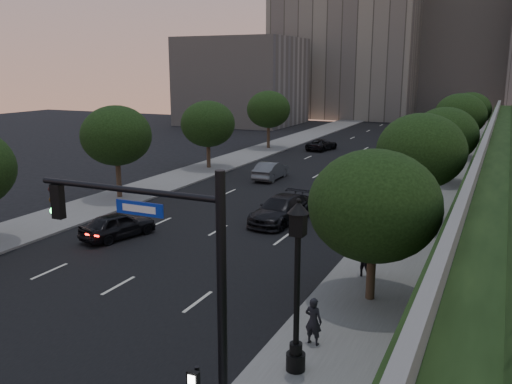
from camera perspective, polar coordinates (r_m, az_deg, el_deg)
The scene contains 26 objects.
ground at distance 21.39m, azimuth -22.92°, elevation -13.84°, with size 160.00×160.00×0.00m, color black.
road_surface at distance 45.89m, azimuth 5.62°, elevation 1.26°, with size 16.00×140.00×0.02m, color black.
sidewalk_right at distance 43.69m, azimuth 18.41°, elevation 0.14°, with size 4.50×140.00×0.15m, color slate.
sidewalk_left at distance 50.11m, azimuth -5.51°, elevation 2.33°, with size 4.50×140.00×0.15m, color slate.
parapet_wall at distance 40.80m, azimuth 23.05°, elevation 5.01°, with size 0.35×90.00×0.70m, color slate.
office_block_left at distance 108.56m, azimuth 9.84°, elevation 16.35°, with size 26.00×20.00×32.00m, color gray.
office_block_mid at distance 114.87m, azimuth 21.11°, elevation 14.00°, with size 22.00×18.00×26.00m, color #A5A197.
office_block_filler at distance 92.00m, azimuth -1.48°, elevation 11.56°, with size 18.00×16.00×14.00m, color #A5A197.
tree_right_a at distance 21.60m, azimuth 12.35°, elevation -1.42°, with size 5.20×5.20×6.24m.
tree_right_b at distance 33.12m, azimuth 16.99°, elevation 4.14°, with size 5.20×5.20×6.74m.
tree_right_c at distance 45.99m, azimuth 19.27°, elevation 5.69°, with size 5.20×5.20×6.24m.
tree_right_d at distance 59.83m, azimuth 20.71°, elevation 7.58°, with size 5.20×5.20×6.74m.
tree_right_e at distance 74.80m, azimuth 21.61°, elevation 8.05°, with size 5.20×5.20×6.24m.
tree_left_b at distance 39.69m, azimuth -14.50°, elevation 5.76°, with size 5.00×5.00×6.71m.
tree_left_c at distance 50.40m, azimuth -5.09°, elevation 7.15°, with size 5.00×5.00×6.34m.
tree_left_d at distance 62.85m, azimuth 1.33°, elevation 8.68°, with size 5.00×5.00×6.71m.
traffic_signal_mast at distance 13.86m, azimuth -7.65°, elevation -11.02°, with size 5.68×0.56×7.00m.
street_lamp at distance 16.54m, azimuth 4.32°, elevation -10.75°, with size 0.64×0.64×5.62m.
sedan_near_left at distance 31.07m, azimuth -14.33°, elevation -3.39°, with size 1.75×4.34×1.48m, color black.
sedan_mid_left at distance 45.89m, azimuth 1.56°, elevation 2.28°, with size 1.61×4.62×1.52m, color #535559.
sedan_far_left at distance 62.80m, azimuth 6.95°, elevation 4.98°, with size 2.12×4.60×1.28m, color black.
sedan_near_right at distance 33.12m, azimuth 2.63°, elevation -1.87°, with size 2.25×5.52×1.60m, color black.
sedan_far_right at distance 46.29m, azimuth 10.71°, elevation 2.11°, with size 1.73×4.29×1.46m, color slate.
pedestrian_a at distance 18.76m, azimuth 6.06°, elevation -13.35°, with size 0.61×0.40×1.66m, color black.
pedestrian_b at distance 24.75m, azimuth 11.51°, elevation -6.59°, with size 0.92×0.72×1.90m, color black.
pedestrian_c at distance 28.03m, azimuth 14.87°, elevation -4.44°, with size 1.11×0.46×1.90m, color black.
Camera 1 is at (14.68, -12.48, 9.28)m, focal length 38.00 mm.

